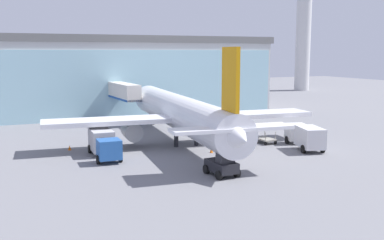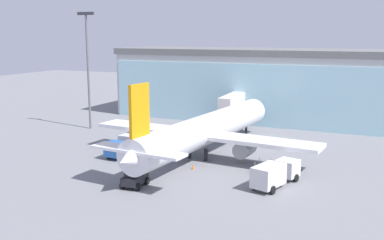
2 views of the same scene
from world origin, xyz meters
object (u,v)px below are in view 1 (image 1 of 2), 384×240
at_px(fuel_truck, 305,136).
at_px(safety_cone_nose, 211,150).
at_px(control_tower, 304,19).
at_px(catering_truck, 104,143).
at_px(pushback_tug, 222,165).
at_px(jet_bridge, 119,91).
at_px(safety_cone_wingtip, 70,148).
at_px(airplane, 181,113).
at_px(baggage_cart, 265,139).

distance_m(fuel_truck, safety_cone_nose, 11.02).
xyz_separation_m(control_tower, safety_cone_nose, (-60.16, -61.42, -19.77)).
relative_size(catering_truck, safety_cone_nose, 13.46).
bearing_deg(pushback_tug, jet_bridge, -3.22).
relative_size(pushback_tug, safety_cone_nose, 5.96).
bearing_deg(catering_truck, safety_cone_wingtip, -147.26).
height_order(pushback_tug, safety_cone_wingtip, pushback_tug).
relative_size(jet_bridge, airplane, 0.38).
xyz_separation_m(catering_truck, fuel_truck, (21.77, -5.30, 0.00)).
xyz_separation_m(jet_bridge, pushback_tug, (-0.41, -35.08, -3.76)).
relative_size(catering_truck, baggage_cart, 2.60).
bearing_deg(control_tower, airplane, -137.95).
relative_size(control_tower, safety_cone_wingtip, 59.60).
bearing_deg(safety_cone_nose, catering_truck, 165.29).
distance_m(fuel_truck, safety_cone_wingtip, 26.53).
relative_size(catering_truck, pushback_tug, 2.26).
bearing_deg(pushback_tug, safety_cone_nose, -23.57).
relative_size(catering_truck, safety_cone_wingtip, 13.46).
height_order(catering_truck, safety_cone_nose, catering_truck).
bearing_deg(safety_cone_nose, safety_cone_wingtip, 150.91).
relative_size(control_tower, airplane, 0.87).
bearing_deg(catering_truck, baggage_cart, 90.32).
relative_size(jet_bridge, catering_truck, 1.95).
bearing_deg(jet_bridge, safety_cone_wingtip, 147.91).
distance_m(airplane, safety_cone_nose, 7.22).
height_order(safety_cone_nose, safety_cone_wingtip, same).
xyz_separation_m(jet_bridge, fuel_truck, (13.57, -28.91, -3.26)).
distance_m(baggage_cart, pushback_tug, 15.67).
bearing_deg(control_tower, safety_cone_nose, -134.41).
bearing_deg(control_tower, fuel_truck, -127.79).
relative_size(airplane, safety_cone_nose, 68.54).
height_order(airplane, pushback_tug, airplane).
height_order(jet_bridge, safety_cone_wingtip, jet_bridge).
height_order(catering_truck, pushback_tug, catering_truck).
xyz_separation_m(control_tower, baggage_cart, (-51.91, -59.39, -19.54)).
height_order(airplane, catering_truck, airplane).
xyz_separation_m(airplane, pushback_tug, (-2.42, -14.92, -2.61)).
height_order(fuel_truck, safety_cone_wingtip, fuel_truck).
bearing_deg(pushback_tug, catering_truck, 31.65).
bearing_deg(catering_truck, pushback_tug, 37.14).
height_order(fuel_truck, pushback_tug, fuel_truck).
distance_m(catering_truck, pushback_tug, 13.88).
bearing_deg(jet_bridge, catering_truck, 158.90).
bearing_deg(control_tower, jet_bridge, -151.03).
relative_size(airplane, pushback_tug, 11.50).
bearing_deg(safety_cone_wingtip, fuel_truck, -22.35).
relative_size(fuel_truck, pushback_tug, 2.33).
distance_m(jet_bridge, pushback_tug, 35.28).
relative_size(fuel_truck, safety_cone_nose, 13.86).
xyz_separation_m(airplane, safety_cone_wingtip, (-12.95, 1.33, -3.31)).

